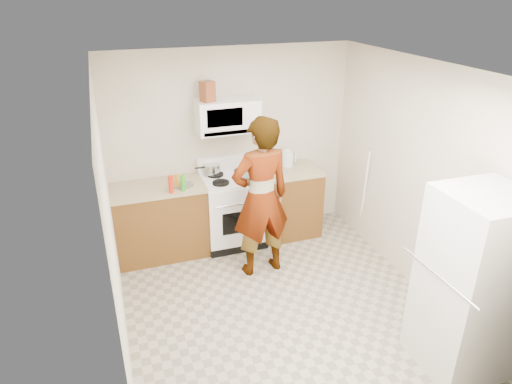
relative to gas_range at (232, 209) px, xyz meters
name	(u,v)px	position (x,y,z in m)	size (l,w,h in m)	color
floor	(280,306)	(0.10, -1.48, -0.49)	(3.60, 3.60, 0.00)	gray
back_wall	(232,145)	(0.10, 0.31, 0.76)	(3.20, 0.02, 2.50)	beige
right_wall	(421,181)	(1.69, -1.48, 0.76)	(0.02, 3.60, 2.50)	beige
cabinet_left	(160,222)	(-0.94, 0.01, -0.04)	(1.12, 0.62, 0.90)	brown
counter_left	(157,188)	(-0.94, 0.01, 0.43)	(1.14, 0.64, 0.04)	tan
cabinet_right	(287,202)	(0.78, 0.01, -0.04)	(0.80, 0.62, 0.90)	brown
counter_right	(288,171)	(0.78, 0.01, 0.43)	(0.82, 0.64, 0.04)	tan
gas_range	(232,209)	(0.00, 0.00, 0.00)	(0.76, 0.65, 1.13)	white
microwave	(227,116)	(0.00, 0.13, 1.21)	(0.76, 0.38, 0.40)	white
person	(261,198)	(0.13, -0.76, 0.47)	(0.70, 0.46, 1.92)	tan
fridge	(471,285)	(1.33, -2.73, 0.36)	(0.70, 0.70, 1.70)	#BBBCB7
kettle	(287,158)	(0.82, 0.16, 0.55)	(0.17, 0.17, 0.20)	silver
jug	(207,91)	(-0.24, 0.10, 1.53)	(0.14, 0.14, 0.24)	brown
saucepan	(212,169)	(-0.21, 0.17, 0.52)	(0.20, 0.20, 0.11)	#B0B1B5
tray	(246,177)	(0.16, -0.11, 0.47)	(0.25, 0.16, 0.05)	silver
bottle_spray	(171,184)	(-0.80, -0.22, 0.55)	(0.06, 0.06, 0.21)	#B8230D
bottle_hot_sauce	(176,180)	(-0.71, -0.07, 0.53)	(0.05, 0.05, 0.16)	orange
bottle_green_cap	(183,183)	(-0.65, -0.21, 0.55)	(0.06, 0.06, 0.19)	#2B9A1C
pot_lid	(183,185)	(-0.64, -0.06, 0.46)	(0.27, 0.27, 0.01)	white
broom	(364,194)	(1.68, -0.45, 0.16)	(0.03, 0.03, 1.29)	white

